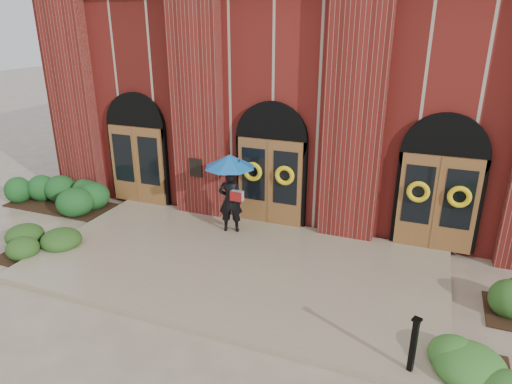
% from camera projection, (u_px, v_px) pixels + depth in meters
% --- Properties ---
extents(ground, '(90.00, 90.00, 0.00)m').
position_uv_depth(ground, '(232.00, 270.00, 11.20)').
color(ground, tan).
rests_on(ground, ground).
extents(landing, '(10.00, 5.30, 0.15)m').
position_uv_depth(landing, '(234.00, 265.00, 11.31)').
color(landing, gray).
rests_on(landing, ground).
extents(church_building, '(16.20, 12.53, 7.00)m').
position_uv_depth(church_building, '(323.00, 82.00, 17.61)').
color(church_building, maroon).
rests_on(church_building, ground).
extents(man_with_umbrella, '(1.75, 1.75, 2.24)m').
position_uv_depth(man_with_umbrella, '(230.00, 178.00, 12.42)').
color(man_with_umbrella, black).
rests_on(man_with_umbrella, landing).
extents(metal_post, '(0.18, 0.18, 1.05)m').
position_uv_depth(metal_post, '(414.00, 344.00, 7.62)').
color(metal_post, black).
rests_on(metal_post, landing).
extents(hedge_wall_left, '(3.22, 1.29, 0.83)m').
position_uv_depth(hedge_wall_left, '(59.00, 194.00, 14.94)').
color(hedge_wall_left, '#184A1C').
rests_on(hedge_wall_left, ground).
extents(hedge_front_left, '(1.55, 1.33, 0.55)m').
position_uv_depth(hedge_front_left, '(36.00, 245.00, 11.86)').
color(hedge_front_left, '#254819').
rests_on(hedge_front_left, ground).
extents(hedge_front_right, '(1.56, 1.33, 0.55)m').
position_uv_depth(hedge_front_right, '(461.00, 362.00, 7.80)').
color(hedge_front_right, '#2F6324').
rests_on(hedge_front_right, ground).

